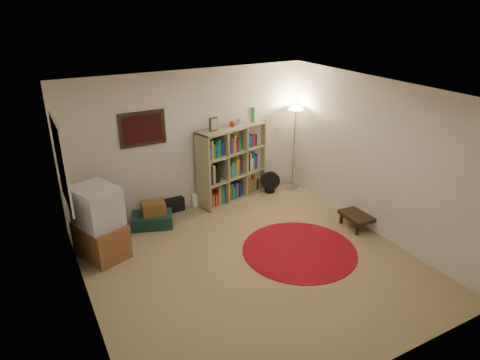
% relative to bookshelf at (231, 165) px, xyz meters
% --- Properties ---
extents(room, '(4.54, 4.54, 2.54)m').
position_rel_bookshelf_xyz_m(room, '(-0.80, -2.11, 0.57)').
color(room, '#917C55').
rests_on(room, ground).
extents(bookshelf, '(1.49, 0.77, 1.72)m').
position_rel_bookshelf_xyz_m(bookshelf, '(0.00, 0.00, 0.00)').
color(bookshelf, '#969164').
rests_on(bookshelf, ground).
extents(floor_lamp, '(0.39, 0.39, 1.70)m').
position_rel_bookshelf_xyz_m(floor_lamp, '(1.33, -0.15, 0.72)').
color(floor_lamp, silver).
rests_on(floor_lamp, ground).
extents(floor_fan, '(0.39, 0.25, 0.44)m').
position_rel_bookshelf_xyz_m(floor_fan, '(0.81, -0.13, -0.47)').
color(floor_fan, black).
rests_on(floor_fan, ground).
extents(tv_stand, '(0.77, 0.90, 1.11)m').
position_rel_bookshelf_xyz_m(tv_stand, '(-2.61, -0.85, -0.16)').
color(tv_stand, brown).
rests_on(tv_stand, ground).
extents(suitcase, '(0.78, 0.63, 0.22)m').
position_rel_bookshelf_xyz_m(suitcase, '(-1.68, -0.33, -0.58)').
color(suitcase, '#12322B').
rests_on(suitcase, ground).
extents(wicker_basket, '(0.41, 0.32, 0.22)m').
position_rel_bookshelf_xyz_m(wicker_basket, '(-1.64, -0.33, -0.37)').
color(wicker_basket, brown).
rests_on(wicker_basket, suitcase).
extents(duffel_bag, '(0.37, 0.31, 0.24)m').
position_rel_bookshelf_xyz_m(duffel_bag, '(-1.16, 0.08, -0.57)').
color(duffel_bag, black).
rests_on(duffel_bag, ground).
extents(paper_towel, '(0.14, 0.14, 0.24)m').
position_rel_bookshelf_xyz_m(paper_towel, '(-0.74, 0.02, -0.57)').
color(paper_towel, white).
rests_on(paper_towel, ground).
extents(red_rug, '(1.76, 1.76, 0.02)m').
position_rel_bookshelf_xyz_m(red_rug, '(0.07, -2.17, -0.69)').
color(red_rug, maroon).
rests_on(red_rug, ground).
extents(side_table, '(0.58, 0.58, 0.25)m').
position_rel_bookshelf_xyz_m(side_table, '(1.41, -2.03, -0.48)').
color(side_table, black).
rests_on(side_table, ground).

